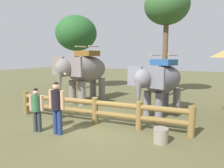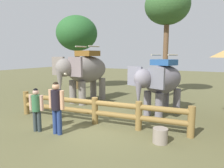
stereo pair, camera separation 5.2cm
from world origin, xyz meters
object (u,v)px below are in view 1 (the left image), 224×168
object	(u,v)px
tourist_man_in_blue	(57,104)
tree_far_left	(76,34)
elephant_center	(161,81)
tree_back_center	(167,7)
feed_bucket	(161,135)
tourist_woman_in_black	(37,107)
log_fence	(95,109)
elephant_near_left	(85,71)

from	to	relation	value
tourist_man_in_blue	tree_far_left	distance (m)	10.07
elephant_center	tourist_man_in_blue	distance (m)	4.71
tree_back_center	feed_bucket	distance (m)	9.12
tree_far_left	tree_back_center	size ratio (longest dim) A/B	0.83
elephant_center	tree_back_center	size ratio (longest dim) A/B	0.47
elephant_center	tree_far_left	size ratio (longest dim) A/B	0.57
elephant_center	feed_bucket	size ratio (longest dim) A/B	7.02
tree_back_center	tree_far_left	bearing A→B (deg)	-179.26
tree_far_left	tourist_woman_in_black	bearing A→B (deg)	-61.97
log_fence	tree_far_left	distance (m)	9.42
elephant_near_left	elephant_center	size ratio (longest dim) A/B	1.16
tree_far_left	tree_back_center	world-z (taller)	tree_back_center
log_fence	tree_far_left	size ratio (longest dim) A/B	1.27
tourist_woman_in_black	feed_bucket	xyz separation A→B (m)	(4.11, 1.06, -0.67)
log_fence	tree_far_left	bearing A→B (deg)	131.29
feed_bucket	log_fence	bearing A→B (deg)	168.09
log_fence	tourist_man_in_blue	distance (m)	1.67
tourist_man_in_blue	log_fence	bearing A→B (deg)	69.46
elephant_near_left	tourist_woman_in_black	world-z (taller)	elephant_near_left
log_fence	elephant_near_left	size ratio (longest dim) A/B	1.92
tree_far_left	tree_back_center	xyz separation A→B (m)	(6.88, 0.09, 1.33)
elephant_center	tree_far_left	world-z (taller)	tree_far_left
tourist_man_in_blue	feed_bucket	bearing A→B (deg)	15.71
log_fence	feed_bucket	bearing A→B (deg)	-11.91
elephant_near_left	tourist_woman_in_black	size ratio (longest dim) A/B	2.44
tourist_woman_in_black	elephant_center	bearing A→B (deg)	50.92
tourist_man_in_blue	elephant_near_left	bearing A→B (deg)	113.62
tourist_woman_in_black	tree_far_left	distance (m)	9.84
elephant_near_left	feed_bucket	size ratio (longest dim) A/B	8.17
tree_back_center	feed_bucket	world-z (taller)	tree_back_center
elephant_center	tourist_woman_in_black	xyz separation A→B (m)	(-3.32, -4.09, -0.64)
elephant_near_left	tourist_woman_in_black	xyz separation A→B (m)	(1.13, -4.57, -0.91)
tourist_man_in_blue	tree_back_center	size ratio (longest dim) A/B	0.26
elephant_near_left	tree_far_left	bearing A→B (deg)	131.92
elephant_near_left	feed_bucket	distance (m)	6.50
tourist_woman_in_black	tree_back_center	world-z (taller)	tree_back_center
feed_bucket	tourist_woman_in_black	bearing A→B (deg)	-165.54
elephant_near_left	tourist_man_in_blue	world-z (taller)	elephant_near_left
log_fence	tourist_man_in_blue	bearing A→B (deg)	-110.54
elephant_near_left	tree_back_center	xyz separation A→B (m)	(3.68, 3.66, 3.84)
elephant_center	tourist_man_in_blue	size ratio (longest dim) A/B	1.79
log_fence	tree_far_left	world-z (taller)	tree_far_left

